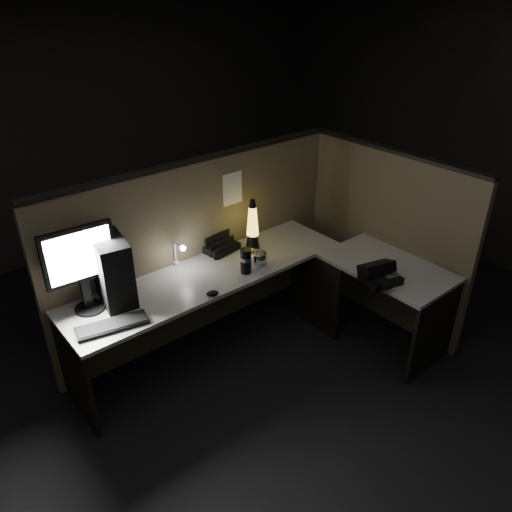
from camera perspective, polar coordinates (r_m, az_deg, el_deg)
floor at (r=3.97m, az=2.16°, el=-13.82°), size 6.00×6.00×0.00m
room_shell at (r=3.11m, az=2.71°, el=8.64°), size 6.00×6.00×6.00m
partition_back at (r=4.14m, az=-6.24°, el=0.75°), size 2.66×0.06×1.50m
partition_right at (r=4.44m, az=14.39°, el=2.03°), size 0.06×1.66×1.50m
desk at (r=3.86m, az=1.81°, el=-4.33°), size 2.60×1.60×0.73m
pc_tower at (r=3.57m, az=-16.24°, el=-1.30°), size 0.28×0.48×0.47m
monitor at (r=3.43m, az=-19.43°, el=-0.60°), size 0.48×0.20×0.61m
keyboard at (r=3.39m, az=-16.11°, el=-7.63°), size 0.48×0.25×0.02m
mouse at (r=3.57m, az=-5.00°, el=-4.26°), size 0.11×0.09×0.03m
clip_lamp at (r=3.88m, az=-8.78°, el=0.33°), size 0.04×0.17×0.22m
organizer at (r=4.15m, az=-4.31°, el=1.34°), size 0.31×0.28×0.21m
lava_lamp at (r=4.07m, az=-0.39°, el=3.04°), size 0.12×0.12×0.45m
travel_mug at (r=3.79m, az=-1.16°, el=-0.58°), size 0.09×0.09×0.20m
steel_mug at (r=3.91m, az=0.31°, el=-0.30°), size 0.16×0.16×0.11m
figurine at (r=4.04m, az=-0.48°, el=0.57°), size 0.05×0.05×0.05m
pinned_paper at (r=4.08m, az=-2.70°, el=7.69°), size 0.19×0.00×0.27m
desk_phone at (r=3.81m, az=13.87°, el=-2.01°), size 0.31×0.31×0.16m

